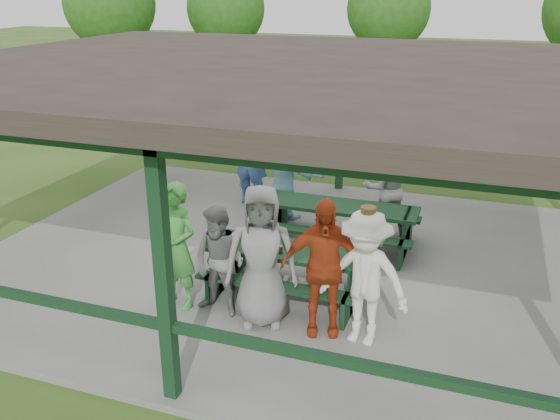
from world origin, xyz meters
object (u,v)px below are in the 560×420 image
at_px(contestant_red, 323,267).
at_px(spectator_lblue, 284,175).
at_px(picnic_table_near, 288,266).
at_px(pickup_truck, 523,123).
at_px(contestant_grey_left, 220,262).
at_px(farm_trailer, 336,114).
at_px(picnic_table_far, 338,219).
at_px(contestant_grey_mid, 261,257).
at_px(spectator_blue, 251,158).
at_px(contestant_white_fedora, 365,278).
at_px(contestant_green, 177,246).
at_px(spectator_grey, 386,188).

distance_m(contestant_red, spectator_lblue, 4.13).
relative_size(picnic_table_near, pickup_truck, 0.40).
xyz_separation_m(contestant_grey_left, farm_trailer, (-1.20, 10.97, -0.24)).
bearing_deg(spectator_lblue, picnic_table_near, 124.68).
bearing_deg(picnic_table_far, picnic_table_near, -96.63).
bearing_deg(pickup_truck, contestant_grey_mid, 146.29).
xyz_separation_m(picnic_table_near, spectator_blue, (-1.98, 3.43, 0.52)).
relative_size(spectator_blue, pickup_truck, 0.34).
relative_size(picnic_table_far, pickup_truck, 0.47).
bearing_deg(contestant_white_fedora, pickup_truck, 87.09).
bearing_deg(contestant_green, spectator_grey, 72.90).
distance_m(contestant_grey_mid, farm_trailer, 11.16).
bearing_deg(contestant_grey_left, spectator_blue, 115.65).
distance_m(contestant_grey_left, pickup_truck, 11.65).
relative_size(contestant_green, spectator_lblue, 1.06).
xyz_separation_m(contestant_green, contestant_grey_mid, (1.28, -0.04, 0.06)).
relative_size(pickup_truck, farm_trailer, 1.55).
distance_m(picnic_table_far, spectator_lblue, 1.68).
distance_m(picnic_table_far, contestant_grey_left, 2.97).
height_order(picnic_table_near, pickup_truck, pickup_truck).
bearing_deg(farm_trailer, spectator_blue, -98.36).
bearing_deg(contestant_grey_left, contestant_grey_mid, 5.94).
distance_m(contestant_green, contestant_grey_left, 0.67).
bearing_deg(contestant_white_fedora, picnic_table_near, 155.52).
xyz_separation_m(contestant_green, spectator_grey, (2.29, 3.58, -0.04)).
distance_m(contestant_white_fedora, farm_trailer, 11.46).
bearing_deg(contestant_white_fedora, spectator_grey, 104.02).
xyz_separation_m(contestant_grey_mid, farm_trailer, (-1.82, 11.00, -0.43)).
bearing_deg(contestant_grey_mid, spectator_lblue, 85.89).
distance_m(contestant_grey_left, contestant_white_fedora, 2.00).
bearing_deg(picnic_table_near, contestant_white_fedora, -32.80).
xyz_separation_m(contestant_red, contestant_white_fedora, (0.56, -0.06, -0.03)).
xyz_separation_m(picnic_table_far, farm_trailer, (-2.15, 8.17, 0.07)).
xyz_separation_m(contestant_grey_mid, pickup_truck, (3.54, 10.91, -0.27)).
relative_size(picnic_table_far, contestant_grey_left, 1.74).
bearing_deg(contestant_grey_mid, spectator_blue, 94.85).
xyz_separation_m(contestant_grey_left, contestant_white_fedora, (2.00, -0.03, 0.11)).
height_order(spectator_blue, spectator_grey, spectator_blue).
distance_m(contestant_red, farm_trailer, 11.26).
bearing_deg(contestant_grey_left, contestant_white_fedora, 8.22).
bearing_deg(spectator_lblue, contestant_red, 130.42).
xyz_separation_m(picnic_table_near, spectator_grey, (0.92, 2.80, 0.41)).
xyz_separation_m(picnic_table_near, contestant_white_fedora, (1.28, -0.83, 0.44)).
bearing_deg(contestant_grey_left, contestant_red, 10.40).
distance_m(contestant_white_fedora, spectator_lblue, 4.46).
xyz_separation_m(contestant_red, spectator_blue, (-2.70, 4.20, 0.06)).
distance_m(contestant_white_fedora, spectator_blue, 5.36).
xyz_separation_m(contestant_red, farm_trailer, (-2.64, 10.94, -0.38)).
bearing_deg(contestant_red, contestant_grey_left, 165.26).
distance_m(picnic_table_far, contestant_white_fedora, 3.04).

